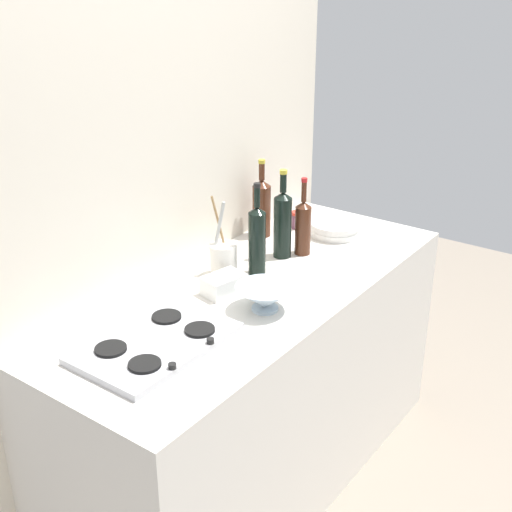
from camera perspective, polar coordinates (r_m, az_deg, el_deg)
ground_plane at (r=3.02m, az=0.00°, el=-17.96°), size 6.00×6.00×0.00m
counter_block at (r=2.74m, az=0.00°, el=-10.95°), size 1.80×0.70×0.90m
backsplash_panel at (r=2.61m, az=-6.80°, el=6.52°), size 1.90×0.06×2.49m
stovetop_hob at (r=2.15m, az=-8.41°, el=-7.32°), size 0.50×0.32×0.04m
plate_stack at (r=2.98m, az=6.72°, el=2.37°), size 0.23×0.23×0.06m
wine_bottle_leftmost at (r=2.74m, az=4.00°, el=2.53°), size 0.07×0.07×0.32m
wine_bottle_mid_left at (r=2.92m, az=0.48°, el=4.21°), size 0.08×0.08×0.34m
wine_bottle_mid_right at (r=2.70m, az=2.26°, el=2.82°), size 0.07×0.07×0.37m
wine_bottle_rightmost at (r=2.55m, az=0.09°, el=1.44°), size 0.07×0.07×0.37m
mixing_bowl at (r=2.32m, az=0.76°, el=-3.51°), size 0.21×0.21×0.09m
butter_dish at (r=2.44m, az=-2.75°, el=-2.41°), size 0.17×0.13×0.07m
utensil_crock at (r=2.57m, az=-2.74°, el=-0.19°), size 0.10×0.10×0.31m
condiment_jar_front at (r=3.04m, az=3.51°, el=3.09°), size 0.06×0.06×0.08m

